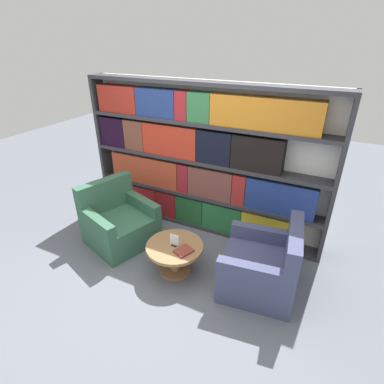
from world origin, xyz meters
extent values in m
plane|color=slate|center=(0.00, 0.00, 0.00)|extent=(14.00, 14.00, 0.00)
cube|color=silver|center=(0.00, 1.43, 1.07)|extent=(3.52, 0.05, 2.13)
cube|color=#333338|center=(-1.74, 1.30, 1.07)|extent=(0.05, 0.30, 2.13)
cube|color=#333338|center=(1.74, 1.30, 1.07)|extent=(0.05, 0.30, 2.13)
cube|color=#333338|center=(0.00, 1.30, 0.03)|extent=(3.42, 0.30, 0.05)
cube|color=#333338|center=(0.00, 1.30, 0.53)|extent=(3.42, 0.30, 0.05)
cube|color=#333338|center=(0.00, 1.30, 1.07)|extent=(3.42, 0.30, 0.05)
cube|color=#333338|center=(0.00, 1.30, 1.60)|extent=(3.42, 0.30, 0.05)
cube|color=#333338|center=(0.00, 1.30, 2.11)|extent=(3.42, 0.30, 0.05)
cube|color=#A41F22|center=(-1.18, 1.28, 0.26)|extent=(0.85, 0.20, 0.42)
cube|color=maroon|center=(-0.57, 1.28, 0.26)|extent=(0.35, 0.20, 0.42)
cube|color=#21552A|center=(-0.16, 1.28, 0.26)|extent=(0.45, 0.20, 0.42)
cube|color=#256939|center=(0.36, 1.28, 0.26)|extent=(0.59, 0.20, 0.42)
cube|color=gold|center=(0.99, 1.28, 0.26)|extent=(0.64, 0.20, 0.42)
cube|color=#B14026|center=(-0.94, 1.28, 0.78)|extent=(1.17, 0.20, 0.44)
cube|color=maroon|center=(-0.26, 1.28, 0.78)|extent=(0.17, 0.20, 0.44)
cube|color=brown|center=(0.16, 1.28, 0.78)|extent=(0.66, 0.20, 0.44)
cube|color=#A22624|center=(0.59, 1.28, 0.78)|extent=(0.18, 0.20, 0.44)
cube|color=navy|center=(1.14, 1.28, 0.78)|extent=(0.89, 0.20, 0.44)
cube|color=black|center=(-1.47, 1.28, 1.31)|extent=(0.44, 0.20, 0.44)
cube|color=brown|center=(-1.08, 1.28, 1.31)|extent=(0.33, 0.20, 0.44)
cube|color=red|center=(-0.48, 1.28, 1.31)|extent=(0.85, 0.20, 0.44)
cube|color=black|center=(0.20, 1.28, 1.31)|extent=(0.49, 0.20, 0.44)
cube|color=black|center=(0.78, 1.28, 1.31)|extent=(0.65, 0.20, 0.44)
cube|color=#A5291D|center=(-1.32, 1.28, 1.82)|extent=(0.66, 0.20, 0.38)
cube|color=navy|center=(-0.67, 1.28, 1.82)|extent=(0.61, 0.20, 0.38)
cube|color=#A32127|center=(-0.27, 1.28, 1.82)|extent=(0.17, 0.20, 0.38)
cube|color=#316F41|center=(-0.02, 1.28, 1.82)|extent=(0.31, 0.20, 0.38)
cube|color=#C77720|center=(0.81, 1.28, 1.82)|extent=(1.33, 0.20, 0.38)
cube|color=#336047|center=(-0.83, 0.41, 0.20)|extent=(1.03, 1.04, 0.40)
cube|color=#336047|center=(-1.14, 0.51, 0.63)|extent=(0.40, 0.83, 0.46)
cube|color=#336047|center=(-0.88, 0.05, 0.49)|extent=(0.67, 0.33, 0.18)
cube|color=#336047|center=(-0.65, 0.72, 0.49)|extent=(0.67, 0.33, 0.18)
cube|color=#42476B|center=(1.13, 0.41, 0.20)|extent=(0.90, 0.92, 0.40)
cube|color=#42476B|center=(1.45, 0.45, 0.63)|extent=(0.24, 0.84, 0.46)
cube|color=#42476B|center=(1.01, 0.75, 0.49)|extent=(0.67, 0.20, 0.18)
cube|color=#42476B|center=(1.10, 0.05, 0.49)|extent=(0.67, 0.20, 0.18)
cylinder|color=olive|center=(0.15, 0.21, 0.18)|extent=(0.12, 0.12, 0.36)
cylinder|color=olive|center=(0.15, 0.21, 0.01)|extent=(0.38, 0.38, 0.03)
cylinder|color=olive|center=(0.15, 0.21, 0.38)|extent=(0.69, 0.69, 0.04)
cube|color=black|center=(0.15, 0.21, 0.40)|extent=(0.07, 0.06, 0.01)
cube|color=white|center=(0.15, 0.21, 0.47)|extent=(0.12, 0.01, 0.15)
cube|color=brown|center=(0.30, 0.15, 0.41)|extent=(0.23, 0.25, 0.03)
camera|label=1|loc=(1.61, -2.29, 2.62)|focal=28.00mm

